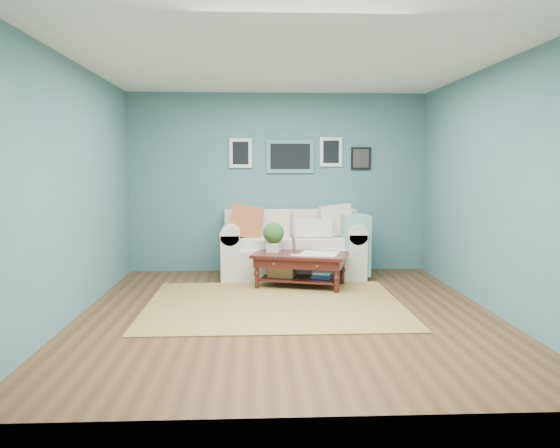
{
  "coord_description": "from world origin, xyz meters",
  "views": [
    {
      "loc": [
        -0.35,
        -5.82,
        1.59
      ],
      "look_at": [
        -0.03,
        1.0,
        0.88
      ],
      "focal_mm": 35.0,
      "sensor_mm": 36.0,
      "label": 1
    }
  ],
  "objects": [
    {
      "name": "coffee_table",
      "position": [
        0.19,
        1.33,
        0.38
      ],
      "size": [
        1.36,
        1.02,
        0.85
      ],
      "rotation": [
        0.0,
        0.0,
        -0.29
      ],
      "color": "#380C0B",
      "rests_on": "ground"
    },
    {
      "name": "loveseat",
      "position": [
        0.28,
        2.03,
        0.44
      ],
      "size": [
        2.08,
        0.95,
        1.07
      ],
      "color": "beige",
      "rests_on": "ground"
    },
    {
      "name": "room_shell",
      "position": [
        0.01,
        0.06,
        1.36
      ],
      "size": [
        5.0,
        5.02,
        2.7
      ],
      "color": "brown",
      "rests_on": "ground"
    },
    {
      "name": "area_rug",
      "position": [
        -0.13,
        0.37,
        0.01
      ],
      "size": [
        2.95,
        2.36,
        0.01
      ],
      "primitive_type": "cube",
      "color": "brown",
      "rests_on": "ground"
    }
  ]
}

